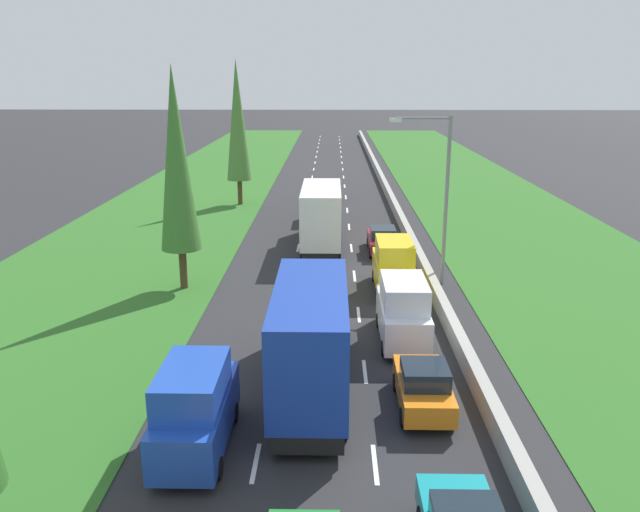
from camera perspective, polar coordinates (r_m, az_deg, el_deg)
ground_plane at (r=62.09m, az=0.66°, el=5.84°), size 300.00×300.00×0.00m
grass_verge_left at (r=63.45m, az=-10.90°, el=5.79°), size 14.00×140.00×0.04m
grass_verge_right at (r=63.62m, az=13.76°, el=5.65°), size 14.00×140.00×0.04m
median_barrier at (r=62.23m, az=5.94°, el=6.18°), size 0.44×120.00×0.85m
lane_markings at (r=62.09m, az=0.66°, el=5.85°), size 3.64×116.00×0.01m
orange_hatchback_right_lane at (r=22.07m, az=9.28°, el=-11.52°), size 1.74×3.90×1.72m
blue_van_left_lane at (r=19.75m, az=-11.17°, el=-13.28°), size 1.96×4.90×2.82m
blue_box_truck_centre_lane at (r=22.35m, az=-0.79°, el=-7.11°), size 2.46×9.40×4.18m
white_sedan_centre_lane at (r=32.03m, az=-0.03°, el=-2.46°), size 1.82×4.50×1.64m
white_box_truck_centre_lane at (r=41.08m, az=0.14°, el=3.68°), size 2.46×9.40×4.18m
white_van_right_lane at (r=26.95m, az=7.49°, el=-4.91°), size 1.96×4.90×2.82m
grey_van_centre_lane at (r=49.77m, az=0.40°, el=4.94°), size 1.96×4.90×2.82m
maroon_sedan_centre_lane at (r=57.47m, az=0.38°, el=5.84°), size 1.82×4.50×1.64m
yellow_van_right_lane at (r=33.10m, az=6.65°, el=-0.88°), size 1.96×4.90×2.82m
maroon_sedan_right_lane at (r=40.61m, az=5.65°, el=1.46°), size 1.82×4.50×1.64m
poplar_tree_second at (r=33.02m, az=-12.80°, el=8.42°), size 2.09×2.09×11.54m
poplar_tree_third at (r=55.18m, az=-7.44°, el=11.97°), size 2.11×2.11×12.29m
street_light_mast at (r=33.78m, az=10.78°, el=5.97°), size 3.20×0.28×9.00m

